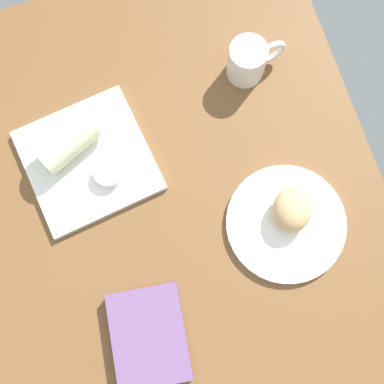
{
  "coord_description": "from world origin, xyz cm",
  "views": [
    {
      "loc": [
        -17.31,
        -1.58,
        101.06
      ],
      "look_at": [
        3.75,
        -7.95,
        7.0
      ],
      "focal_mm": 47.52,
      "sensor_mm": 36.0,
      "label": 1
    }
  ],
  "objects_px": {
    "sauce_cup": "(108,173)",
    "coffee_mug": "(249,60)",
    "square_plate": "(88,160)",
    "breakfast_wrap": "(66,142)",
    "scone_pastry": "(292,210)",
    "round_plate": "(286,223)",
    "book_stack": "(149,337)"
  },
  "relations": [
    {
      "from": "sauce_cup",
      "to": "coffee_mug",
      "type": "relative_size",
      "value": 0.45
    },
    {
      "from": "sauce_cup",
      "to": "square_plate",
      "type": "bearing_deg",
      "value": 37.61
    },
    {
      "from": "sauce_cup",
      "to": "breakfast_wrap",
      "type": "xyz_separation_m",
      "value": [
        0.08,
        0.06,
        0.02
      ]
    },
    {
      "from": "scone_pastry",
      "to": "round_plate",
      "type": "bearing_deg",
      "value": 145.69
    },
    {
      "from": "sauce_cup",
      "to": "breakfast_wrap",
      "type": "relative_size",
      "value": 0.47
    },
    {
      "from": "round_plate",
      "to": "coffee_mug",
      "type": "relative_size",
      "value": 1.87
    },
    {
      "from": "round_plate",
      "to": "book_stack",
      "type": "distance_m",
      "value": 0.33
    },
    {
      "from": "scone_pastry",
      "to": "book_stack",
      "type": "relative_size",
      "value": 0.46
    },
    {
      "from": "round_plate",
      "to": "scone_pastry",
      "type": "xyz_separation_m",
      "value": [
        0.02,
        -0.01,
        0.04
      ]
    },
    {
      "from": "round_plate",
      "to": "square_plate",
      "type": "height_order",
      "value": "square_plate"
    },
    {
      "from": "scone_pastry",
      "to": "breakfast_wrap",
      "type": "bearing_deg",
      "value": 56.14
    },
    {
      "from": "breakfast_wrap",
      "to": "coffee_mug",
      "type": "distance_m",
      "value": 0.39
    },
    {
      "from": "square_plate",
      "to": "coffee_mug",
      "type": "distance_m",
      "value": 0.38
    },
    {
      "from": "round_plate",
      "to": "square_plate",
      "type": "bearing_deg",
      "value": 55.09
    },
    {
      "from": "scone_pastry",
      "to": "sauce_cup",
      "type": "distance_m",
      "value": 0.36
    },
    {
      "from": "round_plate",
      "to": "sauce_cup",
      "type": "distance_m",
      "value": 0.36
    },
    {
      "from": "square_plate",
      "to": "coffee_mug",
      "type": "xyz_separation_m",
      "value": [
        0.1,
        -0.36,
        0.04
      ]
    },
    {
      "from": "round_plate",
      "to": "square_plate",
      "type": "distance_m",
      "value": 0.41
    },
    {
      "from": "square_plate",
      "to": "coffee_mug",
      "type": "relative_size",
      "value": 1.91
    },
    {
      "from": "square_plate",
      "to": "sauce_cup",
      "type": "relative_size",
      "value": 4.22
    },
    {
      "from": "square_plate",
      "to": "round_plate",
      "type": "bearing_deg",
      "value": -124.91
    },
    {
      "from": "scone_pastry",
      "to": "square_plate",
      "type": "relative_size",
      "value": 0.36
    },
    {
      "from": "breakfast_wrap",
      "to": "book_stack",
      "type": "xyz_separation_m",
      "value": [
        -0.39,
        -0.05,
        -0.03
      ]
    },
    {
      "from": "scone_pastry",
      "to": "breakfast_wrap",
      "type": "xyz_separation_m",
      "value": [
        0.25,
        0.37,
        0.01
      ]
    },
    {
      "from": "round_plate",
      "to": "sauce_cup",
      "type": "height_order",
      "value": "sauce_cup"
    },
    {
      "from": "round_plate",
      "to": "breakfast_wrap",
      "type": "height_order",
      "value": "breakfast_wrap"
    },
    {
      "from": "sauce_cup",
      "to": "round_plate",
      "type": "bearing_deg",
      "value": -122.33
    },
    {
      "from": "breakfast_wrap",
      "to": "coffee_mug",
      "type": "bearing_deg",
      "value": -106.71
    },
    {
      "from": "square_plate",
      "to": "book_stack",
      "type": "height_order",
      "value": "book_stack"
    },
    {
      "from": "sauce_cup",
      "to": "book_stack",
      "type": "xyz_separation_m",
      "value": [
        -0.32,
        0.01,
        -0.01
      ]
    },
    {
      "from": "round_plate",
      "to": "book_stack",
      "type": "height_order",
      "value": "book_stack"
    },
    {
      "from": "coffee_mug",
      "to": "breakfast_wrap",
      "type": "bearing_deg",
      "value": 99.13
    }
  ]
}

